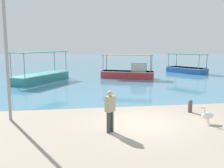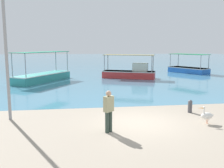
% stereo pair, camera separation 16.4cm
% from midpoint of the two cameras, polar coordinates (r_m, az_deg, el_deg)
% --- Properties ---
extents(ground, '(120.00, 120.00, 0.00)m').
position_cam_midpoint_polar(ground, '(11.43, 7.31, -8.77)').
color(ground, '#A19380').
extents(harbor_water, '(110.00, 90.00, 0.00)m').
position_cam_midpoint_polar(harbor_water, '(58.68, -5.02, 5.39)').
color(harbor_water, teal).
rests_on(harbor_water, ground).
extents(fishing_boat_far_left, '(5.02, 6.73, 2.84)m').
position_cam_midpoint_polar(fishing_boat_far_left, '(25.00, -15.29, 1.87)').
color(fishing_boat_far_left, teal).
rests_on(fishing_boat_far_left, harbor_water).
extents(fishing_boat_near_right, '(4.22, 5.37, 2.37)m').
position_cam_midpoint_polar(fishing_boat_near_right, '(33.20, 17.19, 3.33)').
color(fishing_boat_near_right, blue).
rests_on(fishing_boat_near_right, harbor_water).
extents(fishing_boat_near_left, '(5.74, 3.65, 2.48)m').
position_cam_midpoint_polar(fishing_boat_near_left, '(26.56, 4.43, 2.72)').
color(fishing_boat_near_left, red).
rests_on(fishing_boat_near_left, harbor_water).
extents(pelican, '(0.81, 0.32, 0.80)m').
position_cam_midpoint_polar(pelican, '(11.87, 21.21, -6.75)').
color(pelican, '#E0997A').
rests_on(pelican, ground).
extents(lamp_post, '(0.28, 0.28, 6.63)m').
position_cam_midpoint_polar(lamp_post, '(12.25, -22.83, 9.26)').
color(lamp_post, gray).
rests_on(lamp_post, ground).
extents(mooring_bollard, '(0.23, 0.23, 0.66)m').
position_cam_midpoint_polar(mooring_bollard, '(13.56, 17.74, -4.77)').
color(mooring_bollard, '#47474C').
rests_on(mooring_bollard, ground).
extents(fisherman_standing, '(0.45, 0.42, 1.69)m').
position_cam_midpoint_polar(fisherman_standing, '(9.91, -0.29, -5.99)').
color(fisherman_standing, '#304138').
rests_on(fisherman_standing, ground).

